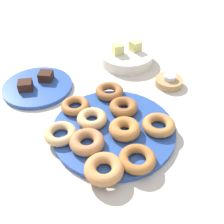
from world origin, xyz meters
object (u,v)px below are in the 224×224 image
(donut_8, at_px, (104,169))
(brownie_far, at_px, (46,76))
(donut_0, at_px, (137,159))
(donut_6, at_px, (125,129))
(candle_holder, at_px, (169,82))
(donut_3, at_px, (124,107))
(tealight, at_px, (170,77))
(donut_9, at_px, (92,119))
(fruit_bowl, at_px, (127,58))
(melon_chunk_right, at_px, (135,46))
(cake_plate, at_px, (38,87))
(donut_plate, at_px, (114,129))
(donut_1, at_px, (87,142))
(brownie_near, at_px, (25,85))
(donut_4, at_px, (159,125))
(donut_7, at_px, (60,134))
(donut_2, at_px, (75,106))
(donut_5, at_px, (109,91))
(melon_chunk_left, at_px, (118,49))

(donut_8, bearing_deg, brownie_far, 109.81)
(donut_0, height_order, donut_8, donut_8)
(donut_6, distance_m, candle_holder, 0.29)
(donut_0, height_order, donut_3, donut_3)
(brownie_far, distance_m, tealight, 0.41)
(donut_6, bearing_deg, donut_9, 146.07)
(donut_9, bearing_deg, fruit_bowl, 64.25)
(melon_chunk_right, bearing_deg, donut_3, -107.85)
(melon_chunk_right, bearing_deg, cake_plate, -158.47)
(donut_plate, distance_m, candle_holder, 0.29)
(donut_1, relative_size, brownie_near, 2.01)
(donut_3, distance_m, donut_4, 0.12)
(donut_0, bearing_deg, donut_plate, 106.69)
(donut_0, distance_m, donut_7, 0.21)
(donut_2, bearing_deg, brownie_near, 141.25)
(donut_plate, relative_size, tealight, 8.17)
(donut_plate, distance_m, donut_5, 0.15)
(donut_9, bearing_deg, tealight, 30.97)
(donut_1, height_order, donut_9, donut_1)
(donut_0, xyz_separation_m, donut_7, (-0.18, 0.11, -0.00))
(candle_holder, distance_m, melon_chunk_left, 0.23)
(donut_6, bearing_deg, donut_1, -163.13)
(donut_4, bearing_deg, fruit_bowl, 92.14)
(cake_plate, height_order, brownie_far, brownie_far)
(donut_plate, relative_size, donut_2, 4.05)
(donut_6, bearing_deg, tealight, 48.71)
(brownie_far, bearing_deg, candle_holder, -9.76)
(donut_plate, xyz_separation_m, donut_4, (0.12, -0.02, 0.02))
(donut_1, bearing_deg, donut_plate, 36.12)
(donut_9, relative_size, cake_plate, 0.37)
(donut_5, xyz_separation_m, donut_8, (-0.05, -0.29, 0.00))
(melon_chunk_right, bearing_deg, donut_8, -109.36)
(fruit_bowl, bearing_deg, donut_8, -106.37)
(donut_plate, height_order, fruit_bowl, fruit_bowl)
(donut_5, xyz_separation_m, donut_9, (-0.06, -0.12, 0.00))
(donut_4, relative_size, donut_6, 1.06)
(tealight, bearing_deg, donut_8, -127.77)
(donut_4, xyz_separation_m, fruit_bowl, (-0.01, 0.38, -0.01))
(donut_0, bearing_deg, donut_2, 121.81)
(donut_2, height_order, donut_4, donut_4)
(donut_3, xyz_separation_m, melon_chunk_left, (0.03, 0.30, 0.03))
(donut_0, xyz_separation_m, donut_6, (-0.01, 0.10, 0.00))
(donut_5, distance_m, fruit_bowl, 0.23)
(donut_plate, distance_m, fruit_bowl, 0.38)
(donut_plate, relative_size, donut_6, 4.00)
(donut_plate, bearing_deg, donut_7, -174.47)
(donut_2, relative_size, candle_holder, 0.91)
(donut_7, xyz_separation_m, cake_plate, (-0.08, 0.25, -0.02))
(candle_holder, height_order, tealight, tealight)
(donut_2, bearing_deg, donut_8, -76.98)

